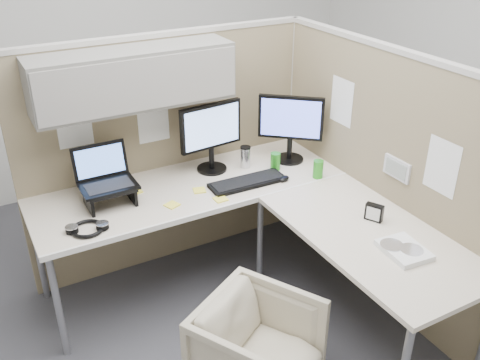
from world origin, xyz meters
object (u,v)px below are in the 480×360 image
monitor_left (211,132)px  office_chair (258,345)px  desk (254,211)px  keyboard (247,182)px

monitor_left → office_chair: bearing=-110.8°
desk → keyboard: bearing=68.2°
desk → keyboard: (0.10, 0.25, 0.05)m
keyboard → desk: bearing=-110.4°
office_chair → keyboard: keyboard is taller
desk → keyboard: 0.28m
office_chair → monitor_left: size_ratio=1.24×
office_chair → keyboard: (0.42, 0.86, 0.45)m
desk → office_chair: 0.79m
desk → monitor_left: monitor_left is taller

